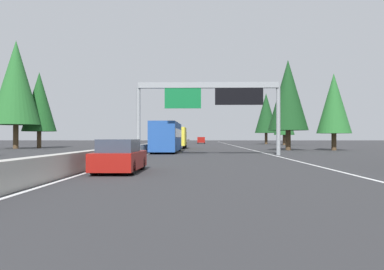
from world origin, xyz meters
The scene contains 15 objects.
ground_plane centered at (60.00, 0.00, 0.00)m, with size 320.00×320.00×0.00m, color #2D2D30.
median_barrier centered at (80.00, 0.30, 0.45)m, with size 180.00×0.56×0.90m, color #ADAAA3.
shoulder_stripe_right centered at (70.00, -11.52, 0.01)m, with size 160.00×0.16×0.01m, color silver.
shoulder_stripe_median centered at (70.00, -0.25, 0.01)m, with size 160.00×0.16×0.01m, color silver.
sign_gantry_overhead centered at (32.81, -6.04, 5.10)m, with size 0.50×12.68×6.41m.
sedan_mid_right centered at (15.74, -1.61, 0.68)m, with size 4.40×1.80×1.47m.
bus_mid_center centered at (39.74, -1.61, 1.72)m, with size 11.50×2.55×3.10m.
box_truck_near_right centered at (53.87, -1.86, 1.61)m, with size 8.50×2.40×2.95m.
minivan_far_right centered at (101.71, -5.22, 0.95)m, with size 5.00×1.95×1.69m.
conifer_right_near centered at (46.39, -21.37, 5.69)m, with size 4.12×4.12×9.37m.
conifer_right_mid centered at (46.83, -15.93, 6.76)m, with size 4.90×4.90×11.13m.
conifer_right_far centered at (80.41, -22.47, 5.84)m, with size 4.23×4.23×9.62m.
conifer_right_distant centered at (92.03, -20.65, 7.35)m, with size 5.32×5.32×12.08m.
conifer_left_near centered at (53.05, 20.88, 9.30)m, with size 6.73×6.73×15.29m.
conifer_left_mid centered at (55.91, 18.74, 6.84)m, with size 4.96×4.96×11.26m.
Camera 1 is at (-1.83, -5.27, 1.54)m, focal length 36.91 mm.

